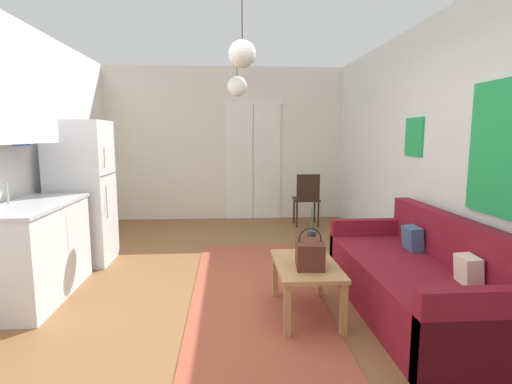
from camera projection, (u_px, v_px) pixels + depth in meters
ground_plane at (225, 313)px, 3.57m from camera, size 4.82×8.28×0.10m
wall_back at (227, 145)px, 7.21m from camera, size 4.42×0.13×2.72m
wall_right at (468, 154)px, 3.52m from camera, size 0.12×7.88×2.72m
area_rug at (256, 296)px, 3.80m from camera, size 1.21×3.50×0.01m
couch at (419, 282)px, 3.42m from camera, size 0.86×2.09×0.85m
coffee_table at (306, 271)px, 3.38m from camera, size 0.52×0.85×0.45m
bamboo_vase at (311, 242)px, 3.63m from camera, size 0.08×0.08×0.43m
handbag at (310, 254)px, 3.27m from camera, size 0.25×0.32×0.33m
refrigerator at (82, 193)px, 4.74m from camera, size 0.66×0.64×1.70m
kitchen_counter at (29, 213)px, 3.68m from camera, size 0.59×1.33×2.11m
accent_chair at (307, 197)px, 6.68m from camera, size 0.43×0.41×0.89m
pendant_lamp_near at (242, 54)px, 2.89m from camera, size 0.20×0.20×0.71m
pendant_lamp_far at (237, 86)px, 5.20m from camera, size 0.26×0.26×0.70m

